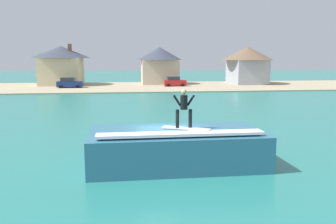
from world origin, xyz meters
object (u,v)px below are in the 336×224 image
at_px(surfboard, 186,128).
at_px(car_near_shore, 70,83).
at_px(house_gabled_white, 247,62).
at_px(car_far_shore, 174,82).
at_px(tree_tall_bare, 41,61).
at_px(wave_crest, 176,147).
at_px(surfer, 184,106).
at_px(house_small_cottage, 160,63).
at_px(house_with_chimney, 61,63).

height_order(surfboard, car_near_shore, car_near_shore).
distance_m(car_near_shore, house_gabled_white, 33.04).
height_order(car_far_shore, tree_tall_bare, tree_tall_bare).
height_order(wave_crest, house_gabled_white, house_gabled_white).
relative_size(wave_crest, house_gabled_white, 0.81).
height_order(surfer, house_small_cottage, house_small_cottage).
height_order(surfboard, tree_tall_bare, tree_tall_bare).
bearing_deg(house_with_chimney, car_near_shore, -71.45).
relative_size(surfboard, house_gabled_white, 0.22).
xyz_separation_m(wave_crest, house_small_cottage, (4.53, 50.54, 3.21)).
height_order(surfer, car_near_shore, surfer).
xyz_separation_m(surfboard, car_far_shore, (6.17, 45.25, -0.89)).
height_order(house_gabled_white, house_small_cottage, house_gabled_white).
bearing_deg(house_gabled_white, surfer, -112.96).
bearing_deg(car_far_shore, surfer, -97.90).
bearing_deg(car_far_shore, tree_tall_bare, 160.75).
relative_size(car_near_shore, car_far_shore, 1.07).
distance_m(house_with_chimney, house_gabled_white, 34.83).
bearing_deg(house_with_chimney, tree_tall_bare, 149.31).
bearing_deg(surfer, house_gabled_white, 67.04).
xyz_separation_m(wave_crest, house_with_chimney, (-13.56, 50.63, 3.27)).
distance_m(house_with_chimney, house_small_cottage, 18.10).
bearing_deg(house_small_cottage, house_gabled_white, -5.36).
bearing_deg(house_small_cottage, surfboard, -94.68).
bearing_deg(wave_crest, house_small_cottage, 84.87).
bearing_deg(surfer, car_far_shore, 82.10).
bearing_deg(tree_tall_bare, wave_crest, -71.52).
height_order(surfboard, surfer, surfer).
relative_size(surfer, tree_tall_bare, 0.29).
xyz_separation_m(surfboard, house_gabled_white, (20.88, 49.58, 2.39)).
bearing_deg(wave_crest, tree_tall_bare, 108.48).
xyz_separation_m(surfer, car_near_shore, (-11.47, 44.18, -1.87)).
xyz_separation_m(surfboard, surfer, (-0.10, 0.08, 0.99)).
bearing_deg(house_small_cottage, wave_crest, -95.13).
relative_size(surfer, car_near_shore, 0.42).
relative_size(house_gabled_white, tree_tall_bare, 1.66).
bearing_deg(surfboard, house_small_cottage, 85.32).
height_order(wave_crest, surfboard, surfboard).
height_order(house_with_chimney, house_gabled_white, house_with_chimney).
bearing_deg(surfer, wave_crest, 115.47).
distance_m(house_gabled_white, house_small_cottage, 16.77).
distance_m(wave_crest, tree_tall_bare, 56.14).
distance_m(house_with_chimney, tree_tall_bare, 4.90).
bearing_deg(house_with_chimney, car_far_shore, -16.61).
xyz_separation_m(car_far_shore, house_gabled_white, (14.71, 4.33, 3.28)).
relative_size(surfboard, tree_tall_bare, 0.36).
distance_m(wave_crest, house_with_chimney, 52.52).
relative_size(surfer, car_far_shore, 0.45).
bearing_deg(surfboard, tree_tall_bare, 108.62).
relative_size(surfboard, surfer, 1.23).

